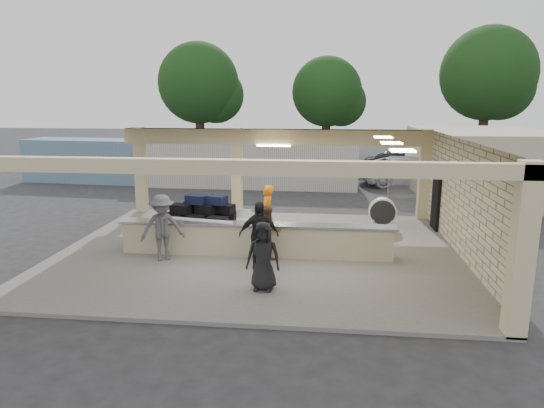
# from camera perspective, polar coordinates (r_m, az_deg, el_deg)

# --- Properties ---
(ground) EXTENTS (120.00, 120.00, 0.00)m
(ground) POSITION_cam_1_polar(r_m,az_deg,el_deg) (15.04, -1.66, -5.78)
(ground) COLOR #262628
(ground) RESTS_ON ground
(pavilion) EXTENTS (12.01, 10.00, 3.55)m
(pavilion) POSITION_cam_1_polar(r_m,az_deg,el_deg) (15.29, -0.56, -0.22)
(pavilion) COLOR slate
(pavilion) RESTS_ON ground
(baggage_counter) EXTENTS (8.20, 0.58, 0.98)m
(baggage_counter) POSITION_cam_1_polar(r_m,az_deg,el_deg) (14.39, -1.95, -4.17)
(baggage_counter) COLOR #BEB18E
(baggage_counter) RESTS_ON pavilion
(luggage_cart) EXTENTS (2.96, 2.15, 1.57)m
(luggage_cart) POSITION_cam_1_polar(r_m,az_deg,el_deg) (15.64, -8.20, -1.59)
(luggage_cart) COLOR white
(luggage_cart) RESTS_ON pavilion
(drum_fan) EXTENTS (1.01, 0.55, 1.10)m
(drum_fan) POSITION_cam_1_polar(r_m,az_deg,el_deg) (17.78, 12.87, -0.93)
(drum_fan) COLOR white
(drum_fan) RESTS_ON pavilion
(baggage_handler) EXTENTS (0.46, 0.72, 1.85)m
(baggage_handler) POSITION_cam_1_polar(r_m,az_deg,el_deg) (15.71, -0.62, -1.09)
(baggage_handler) COLOR orange
(baggage_handler) RESTS_ON pavilion
(passenger_a) EXTENTS (0.83, 0.77, 1.63)m
(passenger_a) POSITION_cam_1_polar(r_m,az_deg,el_deg) (13.76, -0.41, -3.51)
(passenger_a) COLOR brown
(passenger_a) RESTS_ON pavilion
(passenger_b) EXTENTS (1.16, 0.64, 1.87)m
(passenger_b) POSITION_cam_1_polar(r_m,az_deg,el_deg) (13.22, -1.57, -3.65)
(passenger_b) COLOR black
(passenger_b) RESTS_ON pavilion
(passenger_c) EXTENTS (1.30, 0.95, 1.92)m
(passenger_c) POSITION_cam_1_polar(r_m,az_deg,el_deg) (14.19, -12.78, -2.73)
(passenger_c) COLOR #4D4D52
(passenger_c) RESTS_ON pavilion
(passenger_d) EXTENTS (0.85, 0.39, 1.69)m
(passenger_d) POSITION_cam_1_polar(r_m,az_deg,el_deg) (11.75, -1.03, -6.15)
(passenger_d) COLOR black
(passenger_d) RESTS_ON pavilion
(car_white_a) EXTENTS (5.83, 3.87, 1.53)m
(car_white_a) POSITION_cam_1_polar(r_m,az_deg,el_deg) (27.87, 15.79, 3.80)
(car_white_a) COLOR white
(car_white_a) RESTS_ON ground
(car_white_b) EXTENTS (4.63, 2.89, 1.37)m
(car_white_b) POSITION_cam_1_polar(r_m,az_deg,el_deg) (30.45, 28.09, 3.35)
(car_white_b) COLOR white
(car_white_b) RESTS_ON ground
(car_dark) EXTENTS (4.87, 2.29, 1.56)m
(car_dark) POSITION_cam_1_polar(r_m,az_deg,el_deg) (30.33, 15.30, 4.52)
(car_dark) COLOR black
(car_dark) RESTS_ON ground
(container_white) EXTENTS (11.61, 2.56, 2.51)m
(container_white) POSITION_cam_1_polar(r_m,az_deg,el_deg) (26.16, -2.79, 4.80)
(container_white) COLOR silver
(container_white) RESTS_ON ground
(container_blue) EXTENTS (9.39, 2.97, 2.40)m
(container_blue) POSITION_cam_1_polar(r_m,az_deg,el_deg) (29.19, -18.96, 4.83)
(container_blue) COLOR #6586A2
(container_blue) RESTS_ON ground
(fence) EXTENTS (12.06, 0.06, 2.03)m
(fence) POSITION_cam_1_polar(r_m,az_deg,el_deg) (25.10, 27.27, 2.66)
(fence) COLOR gray
(fence) RESTS_ON ground
(tree_left) EXTENTS (6.60, 6.30, 9.00)m
(tree_left) POSITION_cam_1_polar(r_m,az_deg,el_deg) (39.53, -8.10, 13.54)
(tree_left) COLOR #382619
(tree_left) RESTS_ON ground
(tree_mid) EXTENTS (6.00, 5.60, 8.00)m
(tree_mid) POSITION_cam_1_polar(r_m,az_deg,el_deg) (40.31, 6.93, 12.65)
(tree_mid) COLOR #382619
(tree_mid) RESTS_ON ground
(tree_right) EXTENTS (7.20, 7.00, 10.00)m
(tree_right) POSITION_cam_1_polar(r_m,az_deg,el_deg) (41.22, 24.40, 13.41)
(tree_right) COLOR #382619
(tree_right) RESTS_ON ground
(adjacent_building) EXTENTS (6.00, 8.00, 3.20)m
(adjacent_building) POSITION_cam_1_polar(r_m,az_deg,el_deg) (25.47, 23.45, 4.39)
(adjacent_building) COLOR beige
(adjacent_building) RESTS_ON ground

